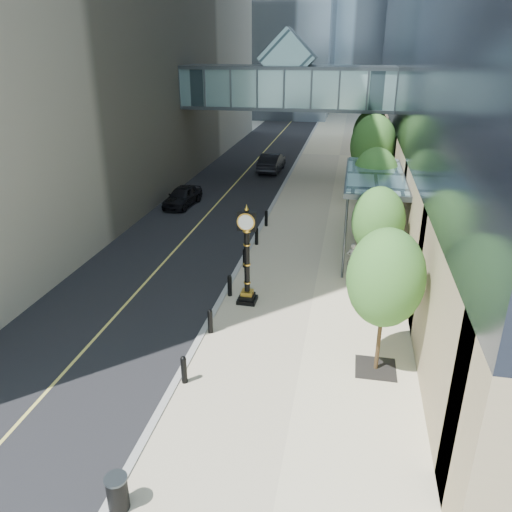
{
  "coord_description": "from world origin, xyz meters",
  "views": [
    {
      "loc": [
        2.24,
        -12.03,
        10.45
      ],
      "look_at": [
        -1.19,
        5.79,
        2.78
      ],
      "focal_mm": 35.0,
      "sensor_mm": 36.0,
      "label": 1
    }
  ],
  "objects_px": {
    "trash_bin": "(118,494)",
    "car_far": "(272,162)",
    "street_clock": "(247,263)",
    "car_near": "(183,196)",
    "pedestrian": "(353,259)"
  },
  "relations": [
    {
      "from": "trash_bin",
      "to": "pedestrian",
      "type": "bearing_deg",
      "value": 69.87
    },
    {
      "from": "street_clock",
      "to": "trash_bin",
      "type": "bearing_deg",
      "value": -93.73
    },
    {
      "from": "trash_bin",
      "to": "pedestrian",
      "type": "height_order",
      "value": "pedestrian"
    },
    {
      "from": "street_clock",
      "to": "trash_bin",
      "type": "height_order",
      "value": "street_clock"
    },
    {
      "from": "trash_bin",
      "to": "car_far",
      "type": "bearing_deg",
      "value": 93.32
    },
    {
      "from": "pedestrian",
      "to": "car_far",
      "type": "height_order",
      "value": "pedestrian"
    },
    {
      "from": "street_clock",
      "to": "car_near",
      "type": "height_order",
      "value": "street_clock"
    },
    {
      "from": "trash_bin",
      "to": "car_far",
      "type": "relative_size",
      "value": 0.18
    },
    {
      "from": "pedestrian",
      "to": "trash_bin",
      "type": "bearing_deg",
      "value": 88.27
    },
    {
      "from": "pedestrian",
      "to": "car_far",
      "type": "xyz_separation_m",
      "value": [
        -7.44,
        21.28,
        -0.09
      ]
    },
    {
      "from": "street_clock",
      "to": "car_near",
      "type": "bearing_deg",
      "value": 120.11
    },
    {
      "from": "trash_bin",
      "to": "car_far",
      "type": "distance_m",
      "value": 35.96
    },
    {
      "from": "street_clock",
      "to": "car_far",
      "type": "relative_size",
      "value": 0.89
    },
    {
      "from": "car_far",
      "to": "street_clock",
      "type": "bearing_deg",
      "value": 99.47
    },
    {
      "from": "trash_bin",
      "to": "car_far",
      "type": "height_order",
      "value": "car_far"
    }
  ]
}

